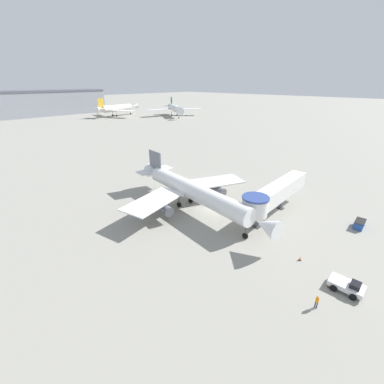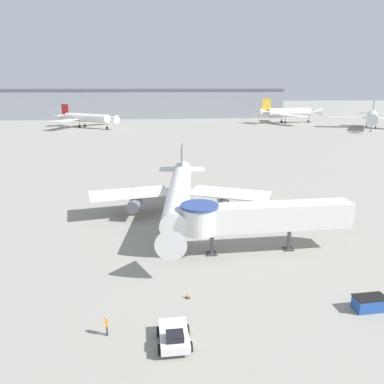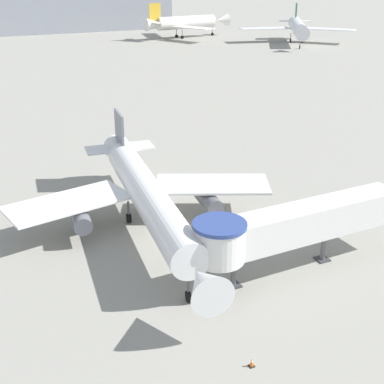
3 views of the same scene
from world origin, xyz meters
The scene contains 10 objects.
ground_plane centered at (0.00, 0.00, 0.00)m, with size 800.00×800.00×0.00m, color gray.
main_airplane centered at (-2.49, 2.43, 3.61)m, with size 26.21×32.49×8.44m.
jet_bridge centered at (4.94, -9.28, 4.13)m, with size 19.13×4.09×5.81m.
pushback_tug_white centered at (-4.92, -23.89, 0.68)m, with size 2.46×3.55×1.45m.
service_container_blue centered at (11.42, -21.37, 0.61)m, with size 2.71×1.48×1.22m.
traffic_cone_apron_front centered at (-5.71, -22.39, 0.31)m, with size 0.39×0.39×0.65m.
traffic_cone_near_nose centered at (-3.34, -17.94, 0.29)m, with size 0.36×0.36×0.61m.
ground_crew_marshaller centered at (-9.82, -22.30, 0.93)m, with size 0.21×0.33×1.61m.
background_jet_gold_tail centered at (61.06, 133.16, 5.12)m, with size 32.98×33.78×11.73m.
background_jet_green_tail centered at (87.69, 104.80, 5.02)m, with size 33.22×31.73×11.50m.
Camera 1 is at (-32.91, -26.65, 21.67)m, focal length 24.00 mm.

